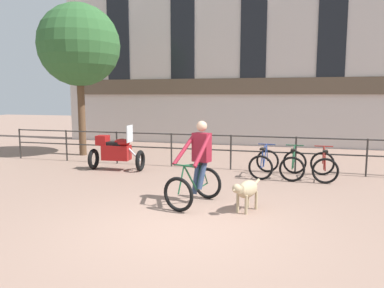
{
  "coord_description": "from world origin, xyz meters",
  "views": [
    {
      "loc": [
        1.82,
        -5.78,
        2.23
      ],
      "look_at": [
        -0.56,
        2.86,
        1.05
      ],
      "focal_mm": 35.0,
      "sensor_mm": 36.0,
      "label": 1
    }
  ],
  "objects_px": {
    "parked_bicycle_mid_left": "(293,165)",
    "parked_bicycle_near_lamp": "(264,163)",
    "parked_bicycle_mid_right": "(324,166)",
    "dog": "(246,190)",
    "parked_motorcycle": "(116,151)",
    "cyclist_with_bike": "(197,167)"
  },
  "relations": [
    {
      "from": "dog",
      "to": "parked_motorcycle",
      "type": "bearing_deg",
      "value": 167.43
    },
    {
      "from": "parked_bicycle_mid_left",
      "to": "parked_bicycle_near_lamp",
      "type": "bearing_deg",
      "value": 3.54
    },
    {
      "from": "parked_motorcycle",
      "to": "parked_bicycle_mid_right",
      "type": "xyz_separation_m",
      "value": [
        5.88,
        0.34,
        -0.2
      ]
    },
    {
      "from": "parked_motorcycle",
      "to": "parked_bicycle_near_lamp",
      "type": "xyz_separation_m",
      "value": [
        4.32,
        0.34,
        -0.2
      ]
    },
    {
      "from": "parked_bicycle_mid_left",
      "to": "parked_bicycle_mid_right",
      "type": "height_order",
      "value": "same"
    },
    {
      "from": "parked_bicycle_mid_left",
      "to": "parked_bicycle_mid_right",
      "type": "xyz_separation_m",
      "value": [
        0.78,
        -0.0,
        0.0
      ]
    },
    {
      "from": "parked_motorcycle",
      "to": "parked_bicycle_near_lamp",
      "type": "bearing_deg",
      "value": -89.3
    },
    {
      "from": "parked_bicycle_near_lamp",
      "to": "parked_bicycle_mid_right",
      "type": "distance_m",
      "value": 1.56
    },
    {
      "from": "parked_motorcycle",
      "to": "parked_bicycle_mid_right",
      "type": "distance_m",
      "value": 5.89
    },
    {
      "from": "parked_bicycle_mid_left",
      "to": "parked_bicycle_mid_right",
      "type": "bearing_deg",
      "value": -176.45
    },
    {
      "from": "parked_bicycle_near_lamp",
      "to": "parked_bicycle_mid_left",
      "type": "height_order",
      "value": "same"
    },
    {
      "from": "dog",
      "to": "parked_motorcycle",
      "type": "height_order",
      "value": "parked_motorcycle"
    },
    {
      "from": "cyclist_with_bike",
      "to": "parked_bicycle_near_lamp",
      "type": "distance_m",
      "value": 3.25
    },
    {
      "from": "parked_bicycle_near_lamp",
      "to": "parked_bicycle_mid_left",
      "type": "distance_m",
      "value": 0.78
    },
    {
      "from": "dog",
      "to": "parked_bicycle_near_lamp",
      "type": "bearing_deg",
      "value": 111.1
    },
    {
      "from": "cyclist_with_bike",
      "to": "parked_motorcycle",
      "type": "bearing_deg",
      "value": 157.29
    },
    {
      "from": "parked_motorcycle",
      "to": "cyclist_with_bike",
      "type": "bearing_deg",
      "value": -133.8
    },
    {
      "from": "parked_bicycle_near_lamp",
      "to": "parked_bicycle_mid_left",
      "type": "relative_size",
      "value": 1.02
    },
    {
      "from": "parked_motorcycle",
      "to": "parked_bicycle_mid_left",
      "type": "distance_m",
      "value": 5.11
    },
    {
      "from": "dog",
      "to": "parked_bicycle_near_lamp",
      "type": "xyz_separation_m",
      "value": [
        0.08,
        3.31,
        -0.07
      ]
    },
    {
      "from": "parked_motorcycle",
      "to": "parked_bicycle_near_lamp",
      "type": "height_order",
      "value": "parked_motorcycle"
    },
    {
      "from": "parked_motorcycle",
      "to": "parked_bicycle_mid_left",
      "type": "relative_size",
      "value": 1.43
    }
  ]
}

